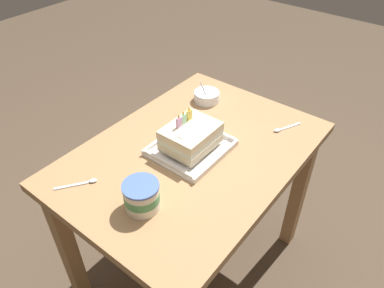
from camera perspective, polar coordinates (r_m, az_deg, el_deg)
ground_plane at (r=2.00m, az=0.05°, el=-18.26°), size 8.00×8.00×0.00m
dining_table at (r=1.50m, az=0.07°, el=-4.78°), size 1.03×0.73×0.77m
foil_tray at (r=1.42m, az=-0.07°, el=-0.61°), size 0.28×0.26×0.02m
birthday_cake at (r=1.38m, az=-0.09°, el=1.35°), size 0.20×0.16×0.14m
bowl_stack at (r=1.69m, az=2.30°, el=7.41°), size 0.12×0.12×0.10m
ice_cream_tub at (r=1.18m, az=-7.84°, el=-8.03°), size 0.12×0.12×0.10m
serving_spoon_near_tray at (r=1.56m, az=13.74°, el=2.29°), size 0.13×0.07×0.01m
serving_spoon_by_bowls at (r=1.33m, az=-16.36°, el=-5.78°), size 0.13×0.10×0.01m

